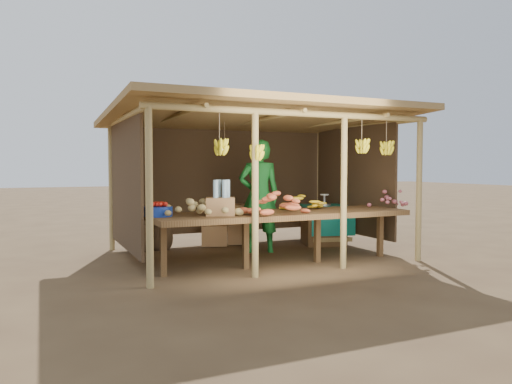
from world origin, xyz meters
name	(u,v)px	position (x,y,z in m)	size (l,w,h in m)	color
ground	(256,255)	(0.00, 0.00, 0.00)	(60.00, 60.00, 0.00)	brown
stall_structure	(258,139)	(0.02, -0.03, 1.92)	(4.70, 3.50, 2.43)	tan
counter	(283,216)	(0.00, -0.95, 0.74)	(3.90, 1.05, 0.80)	brown
potato_heap	(202,203)	(-1.30, -1.07, 0.98)	(1.03, 0.62, 0.37)	#9D8851
sweet_potato_heap	(275,202)	(-0.28, -1.26, 0.98)	(0.99, 0.59, 0.36)	#C35632
onion_heap	(390,197)	(1.90, -1.07, 0.98)	(0.72, 0.43, 0.35)	#A44F5A
banana_pile	(303,198)	(0.50, -0.69, 0.97)	(0.63, 0.38, 0.35)	yellow
tomato_basin	(158,210)	(-1.83, -0.83, 0.88)	(0.38, 0.38, 0.20)	navy
bottle_box	(220,202)	(-1.02, -1.05, 0.99)	(0.47, 0.43, 0.49)	#A27448
vendor	(259,196)	(0.17, 0.24, 0.96)	(0.70, 0.46, 1.92)	#1B7C2D
tarp_crate	(323,223)	(1.61, 0.47, 0.40)	(0.98, 0.91, 0.97)	brown
carton_stack	(231,228)	(0.02, 1.15, 0.33)	(1.06, 0.48, 0.74)	#A27448
burlap_sacks	(150,236)	(-1.50, 1.20, 0.25)	(0.83, 0.43, 0.58)	#473421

